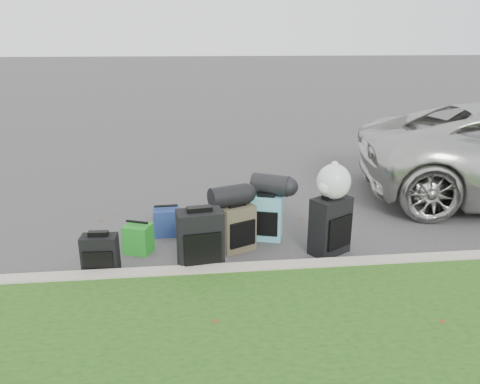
{
  "coord_description": "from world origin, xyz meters",
  "views": [
    {
      "loc": [
        -0.71,
        -5.28,
        2.38
      ],
      "look_at": [
        -0.1,
        0.2,
        0.55
      ],
      "focal_mm": 35.0,
      "sensor_mm": 36.0,
      "label": 1
    }
  ],
  "objects": [
    {
      "name": "ground",
      "position": [
        0.0,
        0.0,
        0.0
      ],
      "size": [
        120.0,
        120.0,
        0.0
      ],
      "primitive_type": "plane",
      "color": "#383535",
      "rests_on": "ground"
    },
    {
      "name": "curb",
      "position": [
        0.0,
        -1.0,
        0.07
      ],
      "size": [
        120.0,
        0.18,
        0.15
      ],
      "primitive_type": "cube",
      "color": "#9E937F",
      "rests_on": "ground"
    },
    {
      "name": "suitcase_small_black",
      "position": [
        -1.66,
        -0.77,
        0.23
      ],
      "size": [
        0.37,
        0.22,
        0.45
      ],
      "primitive_type": "cube",
      "rotation": [
        0.0,
        0.0,
        -0.05
      ],
      "color": "black",
      "rests_on": "ground"
    },
    {
      "name": "suitcase_large_black_left",
      "position": [
        -0.63,
        -0.76,
        0.34
      ],
      "size": [
        0.51,
        0.35,
        0.68
      ],
      "primitive_type": "cube",
      "rotation": [
        0.0,
        0.0,
        0.14
      ],
      "color": "black",
      "rests_on": "ground"
    },
    {
      "name": "suitcase_olive",
      "position": [
        -0.19,
        -0.28,
        0.27
      ],
      "size": [
        0.46,
        0.39,
        0.54
      ],
      "primitive_type": "cube",
      "rotation": [
        0.0,
        0.0,
        0.44
      ],
      "color": "#3B3526",
      "rests_on": "ground"
    },
    {
      "name": "suitcase_teal",
      "position": [
        0.2,
        -0.01,
        0.28
      ],
      "size": [
        0.43,
        0.33,
        0.55
      ],
      "primitive_type": "cube",
      "rotation": [
        0.0,
        0.0,
        -0.29
      ],
      "color": "teal",
      "rests_on": "ground"
    },
    {
      "name": "suitcase_large_black_right",
      "position": [
        0.86,
        -0.48,
        0.33
      ],
      "size": [
        0.52,
        0.46,
        0.67
      ],
      "primitive_type": "cube",
      "rotation": [
        0.0,
        0.0,
        0.55
      ],
      "color": "black",
      "rests_on": "ground"
    },
    {
      "name": "tote_green",
      "position": [
        -1.33,
        -0.23,
        0.17
      ],
      "size": [
        0.36,
        0.33,
        0.33
      ],
      "primitive_type": "cube",
      "rotation": [
        0.0,
        0.0,
        -0.37
      ],
      "color": "#1D831F",
      "rests_on": "ground"
    },
    {
      "name": "tote_navy",
      "position": [
        -1.02,
        0.26,
        0.17
      ],
      "size": [
        0.33,
        0.27,
        0.34
      ],
      "primitive_type": "cube",
      "rotation": [
        0.0,
        0.0,
        0.04
      ],
      "color": "navy",
      "rests_on": "ground"
    },
    {
      "name": "duffel_left",
      "position": [
        -0.28,
        -0.27,
        0.66
      ],
      "size": [
        0.5,
        0.38,
        0.24
      ],
      "primitive_type": "cylinder",
      "rotation": [
        0.0,
        1.57,
        0.35
      ],
      "color": "black",
      "rests_on": "suitcase_olive"
    },
    {
      "name": "duffel_right",
      "position": [
        0.26,
        0.06,
        0.68
      ],
      "size": [
        0.52,
        0.44,
        0.25
      ],
      "primitive_type": "cylinder",
      "rotation": [
        0.0,
        1.57,
        -0.51
      ],
      "color": "black",
      "rests_on": "suitcase_teal"
    },
    {
      "name": "trash_bag",
      "position": [
        0.87,
        -0.48,
        0.86
      ],
      "size": [
        0.38,
        0.38,
        0.38
      ],
      "primitive_type": "sphere",
      "color": "silver",
      "rests_on": "suitcase_large_black_right"
    }
  ]
}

